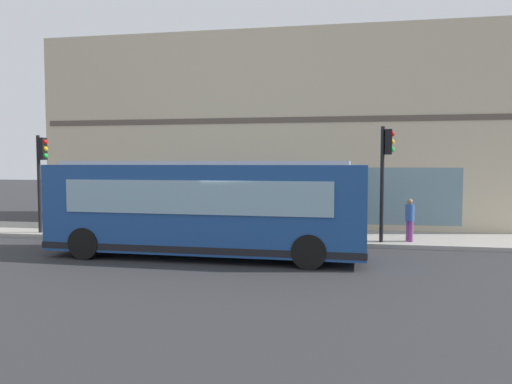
{
  "coord_description": "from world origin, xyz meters",
  "views": [
    {
      "loc": [
        -14.77,
        -2.81,
        3.04
      ],
      "look_at": [
        2.39,
        0.23,
        1.96
      ],
      "focal_mm": 34.02,
      "sensor_mm": 36.0,
      "label": 1
    }
  ],
  "objects_px": {
    "newspaper_vending_box": "(246,219)",
    "pedestrian_near_building_entrance": "(200,210)",
    "city_bus_nearside": "(206,208)",
    "traffic_light_down_block": "(41,165)",
    "pedestrian_by_light_pole": "(331,208)",
    "fire_hydrant": "(351,225)",
    "traffic_light_near_corner": "(386,162)",
    "pedestrian_near_hydrant": "(195,204)",
    "pedestrian_walking_along_curb": "(410,217)"
  },
  "relations": [
    {
      "from": "fire_hydrant",
      "to": "pedestrian_near_hydrant",
      "type": "bearing_deg",
      "value": 84.24
    },
    {
      "from": "fire_hydrant",
      "to": "pedestrian_by_light_pole",
      "type": "xyz_separation_m",
      "value": [
        0.57,
        0.83,
        0.62
      ]
    },
    {
      "from": "fire_hydrant",
      "to": "pedestrian_near_hydrant",
      "type": "xyz_separation_m",
      "value": [
        0.68,
        6.7,
        0.68
      ]
    },
    {
      "from": "traffic_light_near_corner",
      "to": "pedestrian_by_light_pole",
      "type": "height_order",
      "value": "traffic_light_near_corner"
    },
    {
      "from": "traffic_light_down_block",
      "to": "newspaper_vending_box",
      "type": "relative_size",
      "value": 4.41
    },
    {
      "from": "city_bus_nearside",
      "to": "fire_hydrant",
      "type": "distance_m",
      "value": 6.73
    },
    {
      "from": "pedestrian_walking_along_curb",
      "to": "newspaper_vending_box",
      "type": "distance_m",
      "value": 6.69
    },
    {
      "from": "newspaper_vending_box",
      "to": "pedestrian_near_building_entrance",
      "type": "bearing_deg",
      "value": 112.73
    },
    {
      "from": "pedestrian_walking_along_curb",
      "to": "newspaper_vending_box",
      "type": "xyz_separation_m",
      "value": [
        1.86,
        6.41,
        -0.43
      ]
    },
    {
      "from": "traffic_light_down_block",
      "to": "newspaper_vending_box",
      "type": "xyz_separation_m",
      "value": [
        2.16,
        -8.08,
        -2.31
      ]
    },
    {
      "from": "traffic_light_near_corner",
      "to": "newspaper_vending_box",
      "type": "bearing_deg",
      "value": 68.39
    },
    {
      "from": "newspaper_vending_box",
      "to": "pedestrian_near_hydrant",
      "type": "bearing_deg",
      "value": 84.16
    },
    {
      "from": "pedestrian_near_hydrant",
      "to": "pedestrian_by_light_pole",
      "type": "xyz_separation_m",
      "value": [
        -0.1,
        -5.87,
        -0.06
      ]
    },
    {
      "from": "traffic_light_near_corner",
      "to": "pedestrian_near_hydrant",
      "type": "bearing_deg",
      "value": 72.86
    },
    {
      "from": "traffic_light_down_block",
      "to": "pedestrian_by_light_pole",
      "type": "relative_size",
      "value": 2.32
    },
    {
      "from": "traffic_light_near_corner",
      "to": "fire_hydrant",
      "type": "distance_m",
      "value": 3.28
    },
    {
      "from": "traffic_light_down_block",
      "to": "pedestrian_walking_along_curb",
      "type": "distance_m",
      "value": 14.61
    },
    {
      "from": "traffic_light_near_corner",
      "to": "fire_hydrant",
      "type": "height_order",
      "value": "traffic_light_near_corner"
    },
    {
      "from": "city_bus_nearside",
      "to": "traffic_light_near_corner",
      "type": "xyz_separation_m",
      "value": [
        2.99,
        -5.82,
        1.49
      ]
    },
    {
      "from": "traffic_light_down_block",
      "to": "pedestrian_walking_along_curb",
      "type": "bearing_deg",
      "value": -88.84
    },
    {
      "from": "traffic_light_down_block",
      "to": "fire_hydrant",
      "type": "distance_m",
      "value": 12.78
    },
    {
      "from": "traffic_light_near_corner",
      "to": "traffic_light_down_block",
      "type": "xyz_separation_m",
      "value": [
        0.02,
        13.58,
        -0.12
      ]
    },
    {
      "from": "pedestrian_by_light_pole",
      "to": "pedestrian_near_building_entrance",
      "type": "bearing_deg",
      "value": 99.57
    },
    {
      "from": "fire_hydrant",
      "to": "pedestrian_walking_along_curb",
      "type": "bearing_deg",
      "value": -124.86
    },
    {
      "from": "city_bus_nearside",
      "to": "traffic_light_down_block",
      "type": "xyz_separation_m",
      "value": [
        3.01,
        7.76,
        1.36
      ]
    },
    {
      "from": "pedestrian_by_light_pole",
      "to": "pedestrian_walking_along_curb",
      "type": "height_order",
      "value": "pedestrian_by_light_pole"
    },
    {
      "from": "pedestrian_near_hydrant",
      "to": "traffic_light_down_block",
      "type": "bearing_deg",
      "value": 112.68
    },
    {
      "from": "traffic_light_near_corner",
      "to": "newspaper_vending_box",
      "type": "height_order",
      "value": "traffic_light_near_corner"
    },
    {
      "from": "traffic_light_down_block",
      "to": "newspaper_vending_box",
      "type": "distance_m",
      "value": 8.67
    },
    {
      "from": "pedestrian_near_hydrant",
      "to": "pedestrian_near_building_entrance",
      "type": "height_order",
      "value": "pedestrian_near_hydrant"
    },
    {
      "from": "pedestrian_walking_along_curb",
      "to": "pedestrian_by_light_pole",
      "type": "bearing_deg",
      "value": 55.23
    },
    {
      "from": "city_bus_nearside",
      "to": "traffic_light_near_corner",
      "type": "bearing_deg",
      "value": -62.84
    },
    {
      "from": "traffic_light_near_corner",
      "to": "traffic_light_down_block",
      "type": "height_order",
      "value": "traffic_light_near_corner"
    },
    {
      "from": "pedestrian_by_light_pole",
      "to": "pedestrian_near_building_entrance",
      "type": "height_order",
      "value": "pedestrian_by_light_pole"
    },
    {
      "from": "pedestrian_near_building_entrance",
      "to": "traffic_light_near_corner",
      "type": "bearing_deg",
      "value": -100.92
    },
    {
      "from": "fire_hydrant",
      "to": "pedestrian_by_light_pole",
      "type": "relative_size",
      "value": 0.43
    },
    {
      "from": "fire_hydrant",
      "to": "pedestrian_near_building_entrance",
      "type": "height_order",
      "value": "pedestrian_near_building_entrance"
    },
    {
      "from": "pedestrian_near_building_entrance",
      "to": "pedestrian_walking_along_curb",
      "type": "distance_m",
      "value": 8.31
    },
    {
      "from": "traffic_light_down_block",
      "to": "pedestrian_near_building_entrance",
      "type": "xyz_separation_m",
      "value": [
        1.39,
        -6.25,
        -1.85
      ]
    },
    {
      "from": "traffic_light_near_corner",
      "to": "pedestrian_near_building_entrance",
      "type": "relative_size",
      "value": 2.58
    },
    {
      "from": "pedestrian_near_hydrant",
      "to": "newspaper_vending_box",
      "type": "distance_m",
      "value": 2.43
    },
    {
      "from": "newspaper_vending_box",
      "to": "traffic_light_down_block",
      "type": "bearing_deg",
      "value": 104.95
    },
    {
      "from": "pedestrian_by_light_pole",
      "to": "newspaper_vending_box",
      "type": "bearing_deg",
      "value": 92.23
    },
    {
      "from": "traffic_light_down_block",
      "to": "traffic_light_near_corner",
      "type": "bearing_deg",
      "value": -90.1
    },
    {
      "from": "city_bus_nearside",
      "to": "pedestrian_near_hydrant",
      "type": "height_order",
      "value": "city_bus_nearside"
    },
    {
      "from": "fire_hydrant",
      "to": "pedestrian_near_hydrant",
      "type": "distance_m",
      "value": 6.77
    },
    {
      "from": "pedestrian_by_light_pole",
      "to": "pedestrian_near_hydrant",
      "type": "bearing_deg",
      "value": 89.0
    },
    {
      "from": "traffic_light_near_corner",
      "to": "pedestrian_walking_along_curb",
      "type": "xyz_separation_m",
      "value": [
        0.32,
        -0.9,
        -2.01
      ]
    },
    {
      "from": "traffic_light_near_corner",
      "to": "traffic_light_down_block",
      "type": "bearing_deg",
      "value": 89.9
    },
    {
      "from": "fire_hydrant",
      "to": "pedestrian_walking_along_curb",
      "type": "relative_size",
      "value": 0.48
    }
  ]
}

